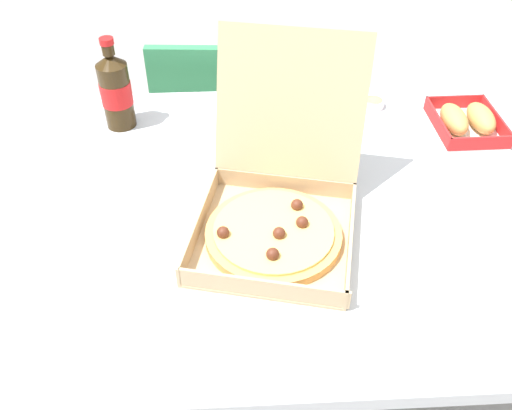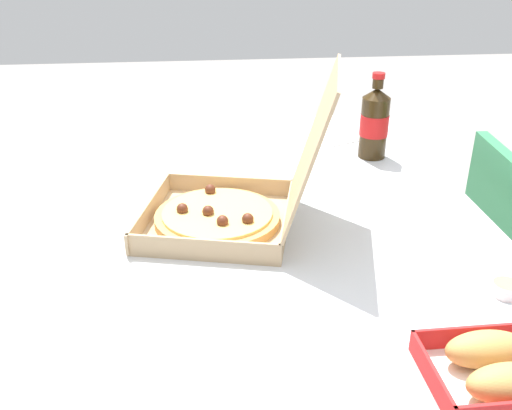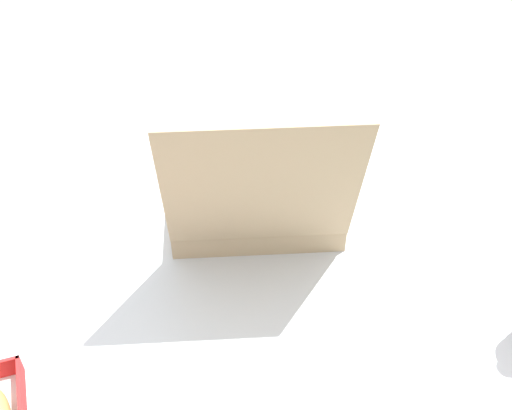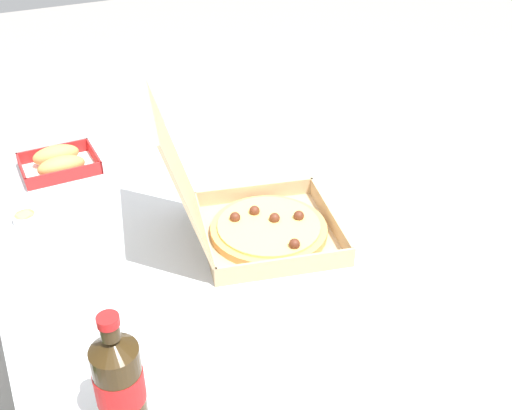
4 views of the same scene
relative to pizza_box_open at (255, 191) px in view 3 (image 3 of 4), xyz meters
name	(u,v)px [view 3 (image 3 of 4)]	position (x,y,z in m)	size (l,w,h in m)	color
dining_table	(288,268)	(-0.04, 0.09, -0.12)	(1.36, 0.91, 0.76)	silver
pizza_box_open	(255,191)	(0.00, 0.00, 0.00)	(0.37, 0.44, 0.33)	tan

